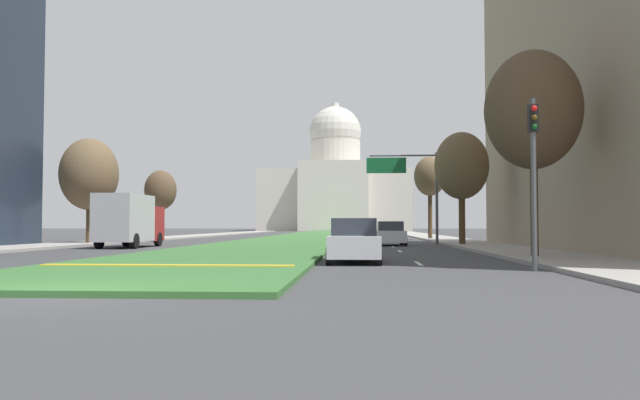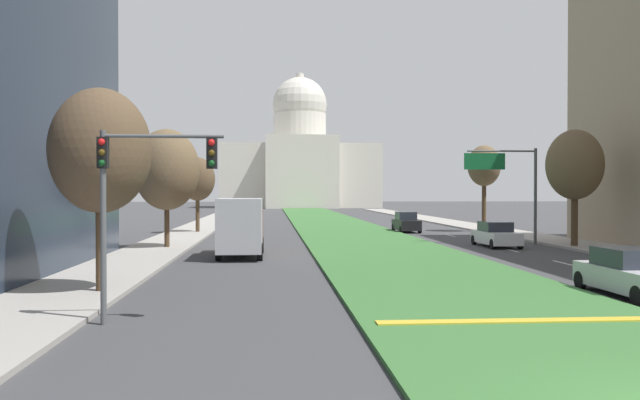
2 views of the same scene
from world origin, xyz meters
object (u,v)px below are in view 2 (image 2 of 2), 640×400
Objects in this scene: traffic_light_near_left at (135,183)px; capitol_building at (300,162)px; sedan_distant at (406,223)px; box_truck_delivery at (241,226)px; overhead_guide_sign at (510,176)px; street_tree_right_mid at (575,165)px; sedan_lead_stopped at (630,274)px; sedan_midblock at (496,235)px; street_tree_right_far at (484,167)px; street_tree_left_near at (100,151)px; street_tree_left_far at (198,179)px; street_tree_left_mid at (167,170)px.

capitol_building is at bearing 85.51° from traffic_light_near_left.
box_truck_delivery is (-13.48, -20.63, 0.84)m from sedan_distant.
street_tree_right_mid is at bearing -45.07° from overhead_guide_sign.
traffic_light_near_left is at bearing -167.48° from sedan_lead_stopped.
box_truck_delivery is (-16.14, -5.37, 0.91)m from sedan_midblock.
overhead_guide_sign is 22.09m from sedan_lead_stopped.
sedan_distant is at bearing 113.65° from street_tree_right_mid.
overhead_guide_sign is 14.04m from street_tree_right_far.
sedan_distant is (-4.21, 13.53, -3.79)m from overhead_guide_sign.
traffic_light_near_left is 1.13× the size of sedan_lead_stopped.
sedan_midblock is at bearing -131.94° from overhead_guide_sign.
street_tree_left_near is 1.09× the size of street_tree_left_far.
sedan_midblock is (-4.39, -15.43, -5.03)m from street_tree_right_far.
overhead_guide_sign is at bearing 42.08° from street_tree_left_near.
box_truck_delivery reaches higher than sedan_lead_stopped.
street_tree_left_mid is 1.16× the size of box_truck_delivery.
street_tree_left_near is 1.72× the size of sedan_distant.
street_tree_right_far is 1.20× the size of box_truck_delivery.
sedan_distant is at bearing 40.45° from street_tree_left_mid.
overhead_guide_sign is at bearing -101.68° from street_tree_right_far.
traffic_light_near_left reaches higher than box_truck_delivery.
traffic_light_near_left is 31.77m from overhead_guide_sign.
sedan_midblock is at bearing 83.34° from sedan_lead_stopped.
sedan_lead_stopped is at bearing -96.66° from sedan_midblock.
street_tree_right_mid reaches higher than street_tree_left_far.
street_tree_left_mid is at bearing 96.95° from traffic_light_near_left.
street_tree_left_near is 27.54m from sedan_midblock.
street_tree_left_near is 33.15m from street_tree_left_far.
overhead_guide_sign is at bearing -72.70° from sedan_distant.
traffic_light_near_left is 0.68× the size of street_tree_right_far.
overhead_guide_sign is 4.36m from street_tree_right_mid.
street_tree_left_mid is at bearing 177.71° from street_tree_right_mid.
traffic_light_near_left is at bearing -120.24° from street_tree_right_far.
sedan_lead_stopped is at bearing -62.01° from street_tree_left_far.
capitol_building is 92.46m from street_tree_right_far.
sedan_midblock is at bearing 51.98° from traffic_light_near_left.
street_tree_left_mid is at bearing -90.56° from street_tree_left_far.
street_tree_left_mid reaches higher than box_truck_delivery.
sedan_distant is (-0.36, 34.94, 0.06)m from sedan_lead_stopped.
sedan_distant is at bearing 56.84° from box_truck_delivery.
street_tree_right_far is (25.16, 0.35, 1.18)m from street_tree_left_far.
traffic_light_near_left is 0.81× the size of box_truck_delivery.
sedan_lead_stopped is at bearing -46.12° from street_tree_left_mid.
capitol_building is 4.94× the size of street_tree_left_near.
street_tree_left_near is 1.11× the size of box_truck_delivery.
sedan_distant is at bearing -86.72° from capitol_building.
sedan_distant is (17.70, 33.32, -4.12)m from street_tree_left_near.
street_tree_left_far is at bearing -179.21° from street_tree_right_far.
sedan_midblock is at bearing 41.57° from street_tree_left_near.
street_tree_right_mid is 21.44m from box_truck_delivery.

